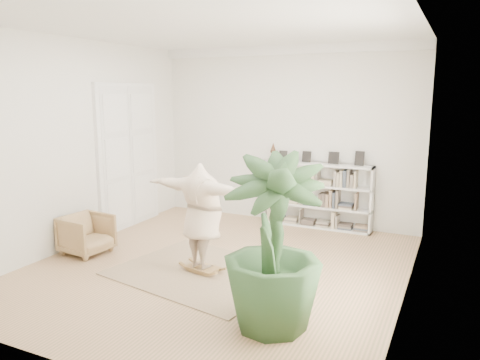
# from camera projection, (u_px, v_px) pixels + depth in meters

# --- Properties ---
(floor) EXTENTS (6.00, 6.00, 0.00)m
(floor) POSITION_uv_depth(u_px,v_px,m) (218.00, 267.00, 7.30)
(floor) COLOR olive
(floor) RESTS_ON ground
(room_shell) EXTENTS (6.00, 6.00, 6.00)m
(room_shell) POSITION_uv_depth(u_px,v_px,m) (286.00, 50.00, 9.26)
(room_shell) COLOR silver
(room_shell) RESTS_ON floor
(doors) EXTENTS (0.09, 1.78, 2.92)m
(doors) POSITION_uv_depth(u_px,v_px,m) (129.00, 157.00, 9.33)
(doors) COLOR white
(doors) RESTS_ON floor
(bookshelf) EXTENTS (2.20, 0.35, 1.64)m
(bookshelf) POSITION_uv_depth(u_px,v_px,m) (317.00, 196.00, 9.37)
(bookshelf) COLOR silver
(bookshelf) RESTS_ON floor
(armchair) EXTENTS (0.79, 0.78, 0.66)m
(armchair) POSITION_uv_depth(u_px,v_px,m) (87.00, 234.00, 7.87)
(armchair) COLOR tan
(armchair) RESTS_ON floor
(rug) EXTENTS (2.82, 2.42, 0.02)m
(rug) POSITION_uv_depth(u_px,v_px,m) (203.00, 272.00, 7.08)
(rug) COLOR tan
(rug) RESTS_ON floor
(rocker_board) EXTENTS (0.55, 0.39, 0.11)m
(rocker_board) POSITION_uv_depth(u_px,v_px,m) (203.00, 268.00, 7.07)
(rocker_board) COLOR olive
(rocker_board) RESTS_ON rug
(person) EXTENTS (2.02, 0.88, 1.59)m
(person) POSITION_uv_depth(u_px,v_px,m) (202.00, 214.00, 6.91)
(person) COLOR beige
(person) RESTS_ON rocker_board
(houseplant) EXTENTS (1.43, 1.43, 2.03)m
(houseplant) POSITION_uv_depth(u_px,v_px,m) (273.00, 243.00, 5.26)
(houseplant) COLOR #294A25
(houseplant) RESTS_ON floor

